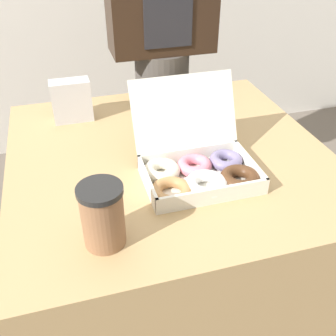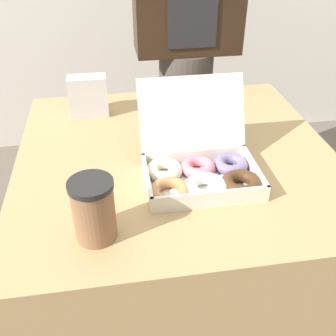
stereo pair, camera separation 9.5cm
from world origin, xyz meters
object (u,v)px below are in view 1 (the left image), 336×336
(donut_box, at_px, (199,168))
(napkin_holder, at_px, (72,101))
(person_customer, at_px, (162,39))
(coffee_cup, at_px, (103,215))

(donut_box, xyz_separation_m, napkin_holder, (-0.28, 0.43, 0.03))
(donut_box, height_order, person_customer, person_customer)
(person_customer, bearing_deg, coffee_cup, -111.88)
(donut_box, distance_m, coffee_cup, 0.31)
(napkin_holder, distance_m, person_customer, 0.56)
(donut_box, relative_size, napkin_holder, 2.33)
(napkin_holder, bearing_deg, donut_box, -56.51)
(donut_box, xyz_separation_m, coffee_cup, (-0.27, -0.16, 0.04))
(donut_box, xyz_separation_m, person_customer, (0.12, 0.81, 0.09))
(coffee_cup, height_order, person_customer, person_customer)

